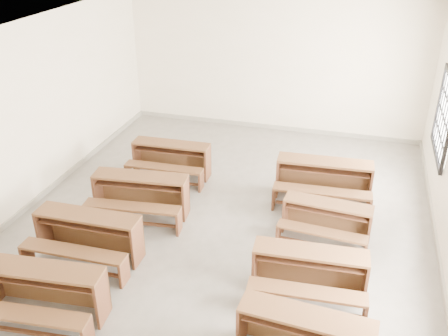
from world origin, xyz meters
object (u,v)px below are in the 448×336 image
(desk_set_1, at_px, (87,233))
(desk_set_6, at_px, (327,218))
(desk_set_7, at_px, (324,178))
(desk_set_0, at_px, (43,289))
(desk_set_3, at_px, (171,157))
(desk_set_2, at_px, (140,192))
(desk_set_5, at_px, (309,270))

(desk_set_1, xyz_separation_m, desk_set_6, (3.44, 1.51, -0.06))
(desk_set_6, bearing_deg, desk_set_7, 103.15)
(desk_set_0, bearing_deg, desk_set_1, 88.62)
(desk_set_0, distance_m, desk_set_3, 4.13)
(desk_set_1, height_order, desk_set_2, desk_set_2)
(desk_set_2, height_order, desk_set_7, desk_set_7)
(desk_set_5, distance_m, desk_set_7, 2.66)
(desk_set_1, bearing_deg, desk_set_5, 0.32)
(desk_set_0, height_order, desk_set_5, desk_set_0)
(desk_set_3, distance_m, desk_set_7, 3.03)
(desk_set_2, xyz_separation_m, desk_set_6, (3.19, 0.16, -0.06))
(desk_set_2, bearing_deg, desk_set_0, -99.72)
(desk_set_0, xyz_separation_m, desk_set_5, (3.25, 1.35, -0.01))
(desk_set_1, distance_m, desk_set_6, 3.76)
(desk_set_3, bearing_deg, desk_set_2, -90.98)
(desk_set_1, distance_m, desk_set_3, 2.86)
(desk_set_2, bearing_deg, desk_set_6, -3.27)
(desk_set_3, xyz_separation_m, desk_set_5, (3.11, -2.78, 0.00))
(desk_set_0, relative_size, desk_set_2, 0.97)
(desk_set_0, bearing_deg, desk_set_5, 17.08)
(desk_set_6, bearing_deg, desk_set_2, -172.35)
(desk_set_0, relative_size, desk_set_5, 1.04)
(desk_set_5, bearing_deg, desk_set_7, 88.30)
(desk_set_0, relative_size, desk_set_3, 1.07)
(desk_set_0, bearing_deg, desk_set_3, 82.56)
(desk_set_0, distance_m, desk_set_2, 2.63)
(desk_set_6, xyz_separation_m, desk_set_7, (-0.18, 1.22, 0.08))
(desk_set_6, distance_m, desk_set_7, 1.23)
(desk_set_7, bearing_deg, desk_set_3, 174.79)
(desk_set_2, relative_size, desk_set_3, 1.10)
(desk_set_3, bearing_deg, desk_set_0, -93.74)
(desk_set_5, bearing_deg, desk_set_2, 154.01)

